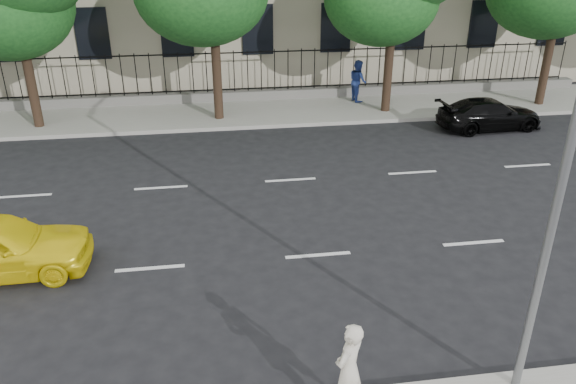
{
  "coord_description": "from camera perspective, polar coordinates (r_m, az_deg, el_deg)",
  "views": [
    {
      "loc": [
        -2.41,
        -8.91,
        7.26
      ],
      "look_at": [
        -0.66,
        3.0,
        1.51
      ],
      "focal_mm": 35.0,
      "sensor_mm": 36.0,
      "label": 1
    }
  ],
  "objects": [
    {
      "name": "black_sedan",
      "position": [
        23.41,
        19.8,
        7.46
      ],
      "size": [
        4.21,
        1.94,
        1.19
      ],
      "primitive_type": "imported",
      "rotation": [
        0.0,
        0.0,
        1.64
      ],
      "color": "black",
      "rests_on": "ground"
    },
    {
      "name": "lane_markings",
      "position": [
        15.65,
        1.47,
        -2.1
      ],
      "size": [
        49.6,
        4.62,
        0.01
      ],
      "primitive_type": null,
      "color": "silver",
      "rests_on": "ground"
    },
    {
      "name": "street_light",
      "position": [
        8.92,
        25.73,
        9.34
      ],
      "size": [
        0.25,
        3.32,
        8.05
      ],
      "color": "slate",
      "rests_on": "near_sidewalk"
    },
    {
      "name": "ground",
      "position": [
        11.74,
        5.47,
        -12.81
      ],
      "size": [
        120.0,
        120.0,
        0.0
      ],
      "primitive_type": "plane",
      "color": "black",
      "rests_on": "ground"
    },
    {
      "name": "far_sidewalk",
      "position": [
        24.13,
        -2.26,
        8.17
      ],
      "size": [
        60.0,
        4.0,
        0.15
      ],
      "primitive_type": "cube",
      "color": "gray",
      "rests_on": "ground"
    },
    {
      "name": "iron_fence",
      "position": [
        25.6,
        -2.71,
        10.51
      ],
      "size": [
        30.0,
        0.5,
        2.2
      ],
      "color": "slate",
      "rests_on": "far_sidewalk"
    },
    {
      "name": "pedestrian_far",
      "position": [
        25.38,
        7.12,
        11.16
      ],
      "size": [
        0.81,
        0.97,
        1.81
      ],
      "primitive_type": "imported",
      "rotation": [
        0.0,
        0.0,
        1.72
      ],
      "color": "navy",
      "rests_on": "far_sidewalk"
    },
    {
      "name": "woman_near",
      "position": [
        9.24,
        6.19,
        -17.42
      ],
      "size": [
        0.72,
        0.71,
        1.67
      ],
      "primitive_type": "imported",
      "rotation": [
        0.0,
        0.0,
        3.91
      ],
      "color": "beige",
      "rests_on": "near_sidewalk"
    }
  ]
}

